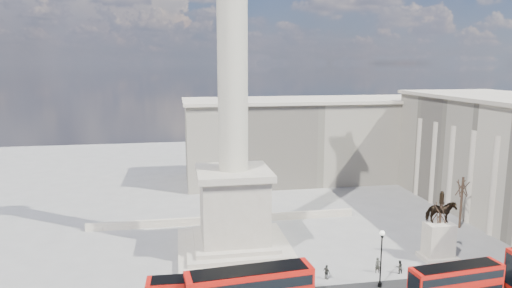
{
  "coord_description": "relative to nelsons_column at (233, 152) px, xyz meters",
  "views": [
    {
      "loc": [
        -6.66,
        -49.17,
        23.6
      ],
      "look_at": [
        2.47,
        3.02,
        14.24
      ],
      "focal_mm": 32.0,
      "sensor_mm": 36.0,
      "label": 1
    }
  ],
  "objects": [
    {
      "name": "building_northeast",
      "position": [
        20.0,
        35.0,
        -4.59
      ],
      "size": [
        51.0,
        17.0,
        16.6
      ],
      "color": "#AFA690",
      "rests_on": "ground"
    },
    {
      "name": "pedestrian_walking",
      "position": [
        15.44,
        -8.51,
        -12.01
      ],
      "size": [
        0.67,
        0.45,
        1.81
      ],
      "primitive_type": "imported",
      "rotation": [
        0.0,
        0.0,
        0.02
      ],
      "color": "#292A24",
      "rests_on": "ground"
    },
    {
      "name": "nelsons_column",
      "position": [
        0.0,
        0.0,
        0.0
      ],
      "size": [
        14.0,
        14.0,
        49.85
      ],
      "color": "#ACA28F",
      "rests_on": "ground"
    },
    {
      "name": "bare_tree_near",
      "position": [
        24.4,
        -6.07,
        -6.71
      ],
      "size": [
        1.8,
        1.8,
        7.87
      ],
      "rotation": [
        0.0,
        0.0,
        -0.24
      ],
      "color": "#332319",
      "rests_on": "ground"
    },
    {
      "name": "pedestrian_standing",
      "position": [
        17.82,
        -9.06,
        -12.13
      ],
      "size": [
        0.81,
        0.66,
        1.57
      ],
      "primitive_type": "imported",
      "rotation": [
        0.0,
        0.0,
        3.23
      ],
      "color": "#292A24",
      "rests_on": "ground"
    },
    {
      "name": "red_bus_c",
      "position": [
        20.29,
        -15.98,
        -10.86
      ],
      "size": [
        9.84,
        3.12,
        3.92
      ],
      "rotation": [
        0.0,
        0.0,
        0.09
      ],
      "color": "#B51009",
      "rests_on": "ground"
    },
    {
      "name": "ground",
      "position": [
        0.0,
        -5.0,
        -12.92
      ],
      "size": [
        180.0,
        180.0,
        0.0
      ],
      "primitive_type": "plane",
      "color": "gray",
      "rests_on": "ground"
    },
    {
      "name": "victorian_lamp",
      "position": [
        14.24,
        -11.7,
        -9.18
      ],
      "size": [
        0.54,
        0.54,
        6.35
      ],
      "rotation": [
        0.0,
        0.0,
        -0.33
      ],
      "color": "black",
      "rests_on": "ground"
    },
    {
      "name": "bare_tree_far",
      "position": [
        33.48,
        3.1,
        -6.64
      ],
      "size": [
        1.95,
        1.95,
        7.97
      ],
      "rotation": [
        0.0,
        0.0,
        0.2
      ],
      "color": "#332319",
      "rests_on": "ground"
    },
    {
      "name": "pedestrian_crossing",
      "position": [
        9.18,
        -9.01,
        -12.08
      ],
      "size": [
        0.83,
        1.06,
        1.67
      ],
      "primitive_type": "imported",
      "rotation": [
        0.0,
        0.0,
        2.08
      ],
      "color": "#292A24",
      "rests_on": "ground"
    },
    {
      "name": "equestrian_statue",
      "position": [
        24.3,
        -6.24,
        -9.91
      ],
      "size": [
        4.16,
        3.12,
        8.62
      ],
      "color": "#BAAE9A",
      "rests_on": "ground"
    },
    {
      "name": "balustrade_wall",
      "position": [
        0.0,
        11.0,
        -12.37
      ],
      "size": [
        40.0,
        0.6,
        1.1
      ],
      "primitive_type": "cube",
      "color": "#BAAE9A",
      "rests_on": "ground"
    }
  ]
}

